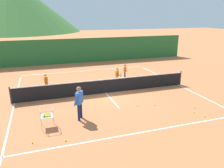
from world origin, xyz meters
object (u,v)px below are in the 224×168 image
at_px(tennis_net, 106,86).
at_px(tennis_ball_1, 195,108).
at_px(instructor, 79,100).
at_px(tennis_ball_3, 66,140).
at_px(student_0, 46,81).
at_px(tennis_ball_0, 194,112).
at_px(tennis_ball_4, 155,105).
at_px(tennis_ball_6, 138,105).
at_px(student_2, 125,70).
at_px(tennis_ball_5, 32,143).
at_px(student_1, 117,75).
at_px(tennis_ball_2, 205,116).
at_px(ball_cart, 47,115).

distance_m(tennis_net, tennis_ball_1, 5.71).
height_order(instructor, tennis_ball_3, instructor).
bearing_deg(tennis_ball_1, student_0, 145.58).
bearing_deg(tennis_ball_0, tennis_ball_4, 134.81).
height_order(instructor, tennis_ball_4, instructor).
height_order(instructor, tennis_ball_1, instructor).
bearing_deg(tennis_ball_4, tennis_ball_6, 164.79).
bearing_deg(student_2, tennis_ball_3, -126.54).
xyz_separation_m(student_0, tennis_ball_5, (-0.87, -6.20, -0.75)).
relative_size(student_0, tennis_ball_3, 19.29).
height_order(instructor, tennis_ball_5, instructor).
xyz_separation_m(student_1, tennis_ball_5, (-5.93, -6.19, -0.79)).
distance_m(instructor, tennis_ball_1, 6.51).
distance_m(tennis_ball_0, tennis_ball_5, 8.23).
relative_size(tennis_ball_0, tennis_ball_2, 1.00).
bearing_deg(tennis_ball_1, student_1, 117.13).
bearing_deg(tennis_ball_6, ball_cart, -170.28).
height_order(instructor, ball_cart, instructor).
relative_size(instructor, ball_cart, 1.92).
bearing_deg(tennis_net, tennis_ball_4, -55.07).
relative_size(tennis_ball_1, tennis_ball_4, 1.00).
height_order(student_2, tennis_ball_1, student_2).
bearing_deg(tennis_ball_5, tennis_ball_0, 2.47).
xyz_separation_m(student_2, tennis_ball_5, (-7.03, -7.42, -0.74)).
bearing_deg(student_1, tennis_net, -134.40).
xyz_separation_m(instructor, tennis_ball_2, (6.15, -1.83, -1.00)).
bearing_deg(tennis_ball_2, instructor, 163.43).
distance_m(instructor, tennis_ball_5, 2.95).
xyz_separation_m(ball_cart, tennis_ball_6, (5.06, 0.87, -0.55)).
bearing_deg(student_2, student_0, -168.78).
bearing_deg(tennis_ball_5, student_2, 46.57).
height_order(tennis_ball_1, tennis_ball_4, same).
distance_m(tennis_ball_4, tennis_ball_5, 6.96).
relative_size(tennis_ball_1, tennis_ball_6, 1.00).
relative_size(tennis_net, student_2, 9.18).
bearing_deg(student_2, tennis_ball_1, -75.98).
xyz_separation_m(student_2, ball_cart, (-6.35, -6.14, -0.19)).
distance_m(student_1, tennis_ball_1, 6.05).
relative_size(tennis_net, student_0, 8.99).
xyz_separation_m(tennis_net, tennis_ball_1, (4.04, -4.00, -0.47)).
distance_m(instructor, tennis_ball_3, 2.32).
xyz_separation_m(tennis_ball_3, tennis_ball_6, (4.41, 2.42, 0.00)).
distance_m(tennis_net, student_1, 1.90).
distance_m(tennis_net, tennis_ball_2, 6.37).
height_order(tennis_ball_3, tennis_ball_4, same).
bearing_deg(student_0, tennis_ball_1, -34.42).
height_order(student_2, tennis_ball_0, student_2).
relative_size(tennis_ball_4, tennis_ball_6, 1.00).
height_order(tennis_ball_2, tennis_ball_6, same).
bearing_deg(tennis_net, tennis_ball_2, -53.26).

